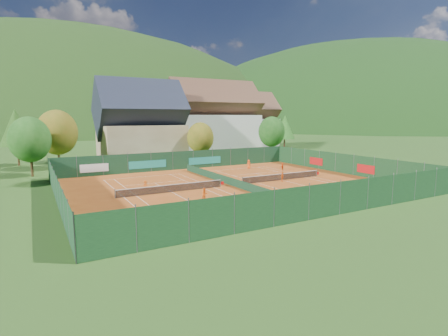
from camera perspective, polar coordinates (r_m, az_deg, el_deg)
ground at (r=44.24m, az=1.26°, el=-2.92°), size 600.00×600.00×0.00m
clay_pad at (r=44.24m, az=1.26°, el=-2.89°), size 40.00×32.00×0.01m
court_markings_left at (r=40.88m, az=-8.50°, el=-3.91°), size 11.03×23.83×0.00m
court_markings_right at (r=48.68m, az=9.43°, el=-1.95°), size 11.03×23.83×0.00m
tennis_net_left at (r=40.83m, az=-8.32°, el=-3.22°), size 13.30×0.10×1.02m
tennis_net_right at (r=48.69m, az=9.58°, el=-1.36°), size 13.30×0.10×1.02m
court_divider at (r=44.14m, az=1.26°, el=-2.26°), size 0.03×28.80×1.00m
fence_north at (r=58.04m, az=-7.10°, el=1.22°), size 40.00×0.10×3.00m
fence_south at (r=31.46m, az=16.15°, el=-5.11°), size 40.00×0.04×3.00m
fence_west at (r=38.20m, az=-25.69°, el=-3.26°), size 0.04×32.00×3.00m
fence_east at (r=56.66m, az=18.99°, el=0.67°), size 0.09×32.00×3.00m
chalet at (r=70.09m, az=-13.44°, el=6.51°), size 16.20×12.00×16.00m
hotel_block_a at (r=82.66m, az=-1.72°, el=7.52°), size 21.60×11.00×17.25m
hotel_block_b at (r=96.59m, az=3.54°, el=7.18°), size 17.28×10.00×15.50m
tree_west_front at (r=57.57m, az=-29.14°, el=4.09°), size 5.72×5.72×8.69m
tree_west_mid at (r=63.64m, az=-25.59°, el=5.25°), size 6.44×6.44×9.78m
tree_west_back at (r=71.53m, az=-30.84°, el=5.69°), size 5.60×5.60×10.00m
tree_center at (r=65.79m, az=-3.88°, el=4.95°), size 5.01×5.01×7.60m
tree_east_front at (r=76.76m, az=7.79°, el=5.89°), size 5.72×5.72×8.69m
tree_east_mid at (r=89.17m, az=9.89°, el=6.62°), size 5.04×5.04×9.00m
tree_east_back at (r=91.08m, az=2.76°, el=7.20°), size 7.15×7.15×10.86m
mountain_backdrop at (r=279.80m, az=-18.15°, el=-1.95°), size 820.00×530.00×242.00m
ball_hopper at (r=43.15m, az=21.22°, el=-3.01°), size 0.34×0.34×0.80m
loose_ball_0 at (r=32.15m, az=-5.96°, el=-7.23°), size 0.07×0.07×0.07m
loose_ball_1 at (r=38.32m, az=13.47°, el=-4.86°), size 0.07×0.07×0.07m
loose_ball_2 at (r=46.50m, az=-0.80°, el=-2.29°), size 0.07×0.07×0.07m
loose_ball_3 at (r=48.28m, az=-10.37°, el=-2.03°), size 0.07×0.07×0.07m
loose_ball_4 at (r=45.07m, az=12.98°, el=-2.86°), size 0.07×0.07×0.07m
player_left_near at (r=30.91m, az=-0.58°, el=-6.62°), size 0.57×0.51×1.32m
player_left_mid at (r=36.14m, az=-3.17°, el=-4.34°), size 0.73×0.60×1.40m
player_left_far at (r=42.39m, az=-12.72°, el=-2.79°), size 0.85×0.63×1.17m
player_right_near at (r=47.54m, az=9.50°, el=-1.40°), size 0.83×0.69×1.32m
player_right_far_a at (r=58.85m, az=4.05°, el=0.64°), size 0.73×0.49×1.47m
player_right_far_b at (r=57.23m, az=9.49°, el=0.20°), size 1.14×0.94×1.23m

